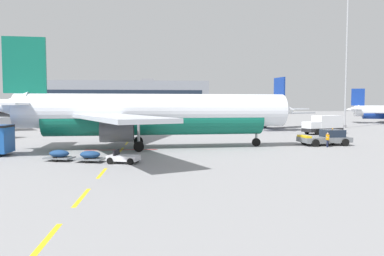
# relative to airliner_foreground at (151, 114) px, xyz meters

# --- Properties ---
(ground) EXTENTS (400.00, 400.00, 0.00)m
(ground) POSITION_rel_airliner_foreground_xyz_m (18.75, 16.84, -3.95)
(ground) COLOR gray
(apron_paint_markings) EXTENTS (8.00, 95.33, 0.01)m
(apron_paint_markings) POSITION_rel_airliner_foreground_xyz_m (-3.25, 15.02, -3.95)
(apron_paint_markings) COLOR yellow
(apron_paint_markings) RESTS_ON ground
(airliner_foreground) EXTENTS (34.80, 34.56, 12.20)m
(airliner_foreground) POSITION_rel_airliner_foreground_xyz_m (0.00, 0.00, 0.00)
(airliner_foreground) COLOR silver
(airliner_foreground) RESTS_ON ground
(pushback_tug) EXTENTS (6.20, 3.56, 2.08)m
(pushback_tug) POSITION_rel_airliner_foreground_xyz_m (21.38, 1.35, -3.05)
(pushback_tug) COLOR slate
(pushback_tug) RESTS_ON ground
(airliner_mid_left) EXTENTS (34.66, 34.04, 12.18)m
(airliner_mid_left) POSITION_rel_airliner_foreground_xyz_m (-29.13, 44.42, -0.01)
(airliner_mid_left) COLOR white
(airliner_mid_left) RESTS_ON ground
(airliner_far_center) EXTENTS (27.89, 28.49, 10.04)m
(airliner_far_center) POSITION_rel_airliner_foreground_xyz_m (21.17, 36.00, -0.70)
(airliner_far_center) COLOR silver
(airliner_far_center) RESTS_ON ground
(fuel_service_truck) EXTENTS (7.40, 4.52, 3.14)m
(fuel_service_truck) POSITION_rel_airliner_foreground_xyz_m (28.58, 17.45, -2.30)
(fuel_service_truck) COLOR black
(fuel_service_truck) RESTS_ON ground
(baggage_train) EXTENTS (8.63, 4.06, 1.14)m
(baggage_train) POSITION_rel_airliner_foreground_xyz_m (-5.03, -9.53, -3.42)
(baggage_train) COLOR silver
(baggage_train) RESTS_ON ground
(ground_crew_worker) EXTENTS (0.32, 0.68, 1.70)m
(ground_crew_worker) POSITION_rel_airliner_foreground_xyz_m (20.58, -0.73, -2.98)
(ground_crew_worker) COLOR #191E38
(ground_crew_worker) RESTS_ON ground
(apron_light_mast_far) EXTENTS (1.80, 1.80, 29.95)m
(apron_light_mast_far) POSITION_rel_airliner_foreground_xyz_m (40.61, 33.12, 14.27)
(apron_light_mast_far) COLOR slate
(apron_light_mast_far) RESTS_ON ground
(terminal_satellite) EXTENTS (80.32, 27.26, 17.28)m
(terminal_satellite) POSITION_rel_airliner_foreground_xyz_m (-16.57, 136.76, 3.91)
(terminal_satellite) COLOR gray
(terminal_satellite) RESTS_ON ground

